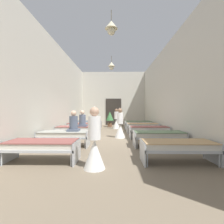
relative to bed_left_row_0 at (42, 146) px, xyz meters
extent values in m
cube|color=#7A6B56|center=(1.81, 3.80, -0.49)|extent=(6.32, 14.60, 0.10)
cube|color=beige|center=(1.81, 10.90, 1.98)|extent=(6.12, 0.20, 4.84)
cube|color=beige|center=(-1.15, 3.80, 1.98)|extent=(0.20, 14.00, 4.84)
cube|color=beige|center=(4.77, 3.80, 1.98)|extent=(0.20, 14.00, 4.84)
cube|color=#2D2823|center=(1.81, 10.78, 0.76)|extent=(1.40, 0.06, 2.40)
cylinder|color=brown|center=(1.83, 1.35, 4.23)|extent=(0.02, 0.02, 0.36)
cone|color=beige|center=(1.83, 1.35, 3.90)|extent=(0.44, 0.44, 0.28)
sphere|color=beige|center=(1.83, 1.35, 3.68)|extent=(0.28, 0.28, 0.28)
cylinder|color=brown|center=(1.73, 6.25, 4.21)|extent=(0.02, 0.02, 0.39)
cone|color=beige|center=(1.73, 6.25, 3.87)|extent=(0.44, 0.44, 0.28)
sphere|color=beige|center=(1.73, 6.25, 3.65)|extent=(0.28, 0.28, 0.28)
cylinder|color=#B7BCC1|center=(-0.87, -0.36, -0.27)|extent=(0.03, 0.03, 0.34)
cylinder|color=#B7BCC1|center=(-0.87, 0.36, -0.27)|extent=(0.03, 0.03, 0.34)
cylinder|color=#B7BCC1|center=(0.87, -0.36, -0.27)|extent=(0.03, 0.03, 0.34)
cylinder|color=#B7BCC1|center=(0.87, 0.36, -0.27)|extent=(0.03, 0.03, 0.34)
cube|color=#B7BCC1|center=(0.00, 0.00, -0.06)|extent=(1.90, 0.84, 0.07)
cube|color=#B7BCC1|center=(-0.93, 0.00, -0.15)|extent=(0.04, 0.84, 0.57)
cube|color=#B7BCC1|center=(0.93, 0.00, -0.15)|extent=(0.04, 0.84, 0.57)
cube|color=silver|center=(0.00, 0.00, 0.04)|extent=(1.82, 0.78, 0.14)
cube|color=#8C4C47|center=(0.00, 0.00, 0.12)|extent=(1.86, 0.82, 0.02)
cylinder|color=#B7BCC1|center=(2.75, -0.36, -0.27)|extent=(0.03, 0.03, 0.34)
cylinder|color=#B7BCC1|center=(2.75, 0.36, -0.27)|extent=(0.03, 0.03, 0.34)
cylinder|color=#B7BCC1|center=(4.49, -0.36, -0.27)|extent=(0.03, 0.03, 0.34)
cylinder|color=#B7BCC1|center=(4.49, 0.36, -0.27)|extent=(0.03, 0.03, 0.34)
cube|color=#B7BCC1|center=(3.62, 0.00, -0.06)|extent=(1.90, 0.84, 0.07)
cube|color=#B7BCC1|center=(2.69, 0.00, -0.15)|extent=(0.04, 0.84, 0.57)
cube|color=#B7BCC1|center=(4.55, 0.00, -0.15)|extent=(0.04, 0.84, 0.57)
cube|color=silver|center=(3.62, 0.00, 0.04)|extent=(1.82, 0.78, 0.14)
cube|color=tan|center=(3.62, 0.00, 0.12)|extent=(1.86, 0.82, 0.02)
cylinder|color=#B7BCC1|center=(-0.87, 1.54, -0.27)|extent=(0.03, 0.03, 0.34)
cylinder|color=#B7BCC1|center=(-0.87, 2.26, -0.27)|extent=(0.03, 0.03, 0.34)
cylinder|color=#B7BCC1|center=(0.87, 1.54, -0.27)|extent=(0.03, 0.03, 0.34)
cylinder|color=#B7BCC1|center=(0.87, 2.26, -0.27)|extent=(0.03, 0.03, 0.34)
cube|color=#B7BCC1|center=(0.00, 1.90, -0.06)|extent=(1.90, 0.84, 0.07)
cube|color=#B7BCC1|center=(-0.93, 1.90, -0.15)|extent=(0.04, 0.84, 0.57)
cube|color=#B7BCC1|center=(0.93, 1.90, -0.15)|extent=(0.04, 0.84, 0.57)
cube|color=silver|center=(0.00, 1.90, 0.04)|extent=(1.82, 0.78, 0.14)
cube|color=#9E9E93|center=(0.00, 1.90, 0.12)|extent=(1.86, 0.82, 0.02)
cylinder|color=#B7BCC1|center=(2.75, 1.54, -0.27)|extent=(0.03, 0.03, 0.34)
cylinder|color=#B7BCC1|center=(2.75, 2.26, -0.27)|extent=(0.03, 0.03, 0.34)
cylinder|color=#B7BCC1|center=(4.49, 1.54, -0.27)|extent=(0.03, 0.03, 0.34)
cylinder|color=#B7BCC1|center=(4.49, 2.26, -0.27)|extent=(0.03, 0.03, 0.34)
cube|color=#B7BCC1|center=(3.62, 1.90, -0.06)|extent=(1.90, 0.84, 0.07)
cube|color=#B7BCC1|center=(2.69, 1.90, -0.15)|extent=(0.04, 0.84, 0.57)
cube|color=#B7BCC1|center=(4.55, 1.90, -0.15)|extent=(0.04, 0.84, 0.57)
cube|color=silver|center=(3.62, 1.90, 0.04)|extent=(1.82, 0.78, 0.14)
cube|color=slate|center=(3.62, 1.90, 0.12)|extent=(1.86, 0.82, 0.02)
cylinder|color=#B7BCC1|center=(-0.87, 3.44, -0.27)|extent=(0.03, 0.03, 0.34)
cylinder|color=#B7BCC1|center=(-0.87, 4.16, -0.27)|extent=(0.03, 0.03, 0.34)
cylinder|color=#B7BCC1|center=(0.87, 3.44, -0.27)|extent=(0.03, 0.03, 0.34)
cylinder|color=#B7BCC1|center=(0.87, 4.16, -0.27)|extent=(0.03, 0.03, 0.34)
cube|color=#B7BCC1|center=(0.00, 3.80, -0.06)|extent=(1.90, 0.84, 0.07)
cube|color=#B7BCC1|center=(-0.93, 3.80, -0.15)|extent=(0.04, 0.84, 0.57)
cube|color=#B7BCC1|center=(0.93, 3.80, -0.15)|extent=(0.04, 0.84, 0.57)
cube|color=white|center=(0.00, 3.80, 0.04)|extent=(1.82, 0.78, 0.14)
cube|color=#8C4C47|center=(0.00, 3.80, 0.12)|extent=(1.86, 0.82, 0.02)
cylinder|color=#B7BCC1|center=(2.75, 3.44, -0.27)|extent=(0.03, 0.03, 0.34)
cylinder|color=#B7BCC1|center=(2.75, 4.16, -0.27)|extent=(0.03, 0.03, 0.34)
cylinder|color=#B7BCC1|center=(4.49, 3.44, -0.27)|extent=(0.03, 0.03, 0.34)
cylinder|color=#B7BCC1|center=(4.49, 4.16, -0.27)|extent=(0.03, 0.03, 0.34)
cube|color=#B7BCC1|center=(3.62, 3.80, -0.06)|extent=(1.90, 0.84, 0.07)
cube|color=#B7BCC1|center=(2.69, 3.80, -0.15)|extent=(0.04, 0.84, 0.57)
cube|color=#B7BCC1|center=(4.55, 3.80, -0.15)|extent=(0.04, 0.84, 0.57)
cube|color=white|center=(3.62, 3.80, 0.04)|extent=(1.82, 0.78, 0.14)
cube|color=#8C4C47|center=(3.62, 3.80, 0.12)|extent=(1.86, 0.82, 0.02)
cylinder|color=#B7BCC1|center=(-0.87, 5.34, -0.27)|extent=(0.03, 0.03, 0.34)
cylinder|color=#B7BCC1|center=(-0.87, 6.06, -0.27)|extent=(0.03, 0.03, 0.34)
cylinder|color=#B7BCC1|center=(0.87, 5.34, -0.27)|extent=(0.03, 0.03, 0.34)
cylinder|color=#B7BCC1|center=(0.87, 6.06, -0.27)|extent=(0.03, 0.03, 0.34)
cube|color=#B7BCC1|center=(0.00, 5.70, -0.06)|extent=(1.90, 0.84, 0.07)
cube|color=#B7BCC1|center=(-0.93, 5.70, -0.15)|extent=(0.04, 0.84, 0.57)
cube|color=#B7BCC1|center=(0.93, 5.70, -0.15)|extent=(0.04, 0.84, 0.57)
cube|color=white|center=(0.00, 5.70, 0.04)|extent=(1.82, 0.78, 0.14)
cube|color=#8C4C47|center=(0.00, 5.70, 0.12)|extent=(1.86, 0.82, 0.02)
cylinder|color=#B7BCC1|center=(2.75, 5.34, -0.27)|extent=(0.03, 0.03, 0.34)
cylinder|color=#B7BCC1|center=(2.75, 6.06, -0.27)|extent=(0.03, 0.03, 0.34)
cylinder|color=#B7BCC1|center=(4.49, 5.34, -0.27)|extent=(0.03, 0.03, 0.34)
cylinder|color=#B7BCC1|center=(4.49, 6.06, -0.27)|extent=(0.03, 0.03, 0.34)
cube|color=#B7BCC1|center=(3.62, 5.70, -0.06)|extent=(1.90, 0.84, 0.07)
cube|color=#B7BCC1|center=(2.69, 5.70, -0.15)|extent=(0.04, 0.84, 0.57)
cube|color=#B7BCC1|center=(4.55, 5.70, -0.15)|extent=(0.04, 0.84, 0.57)
cube|color=white|center=(3.62, 5.70, 0.04)|extent=(1.82, 0.78, 0.14)
cube|color=tan|center=(3.62, 5.70, 0.12)|extent=(1.86, 0.82, 0.02)
cylinder|color=#B7BCC1|center=(-0.87, 7.24, -0.27)|extent=(0.03, 0.03, 0.34)
cylinder|color=#B7BCC1|center=(-0.87, 7.96, -0.27)|extent=(0.03, 0.03, 0.34)
cylinder|color=#B7BCC1|center=(0.87, 7.24, -0.27)|extent=(0.03, 0.03, 0.34)
cylinder|color=#B7BCC1|center=(0.87, 7.96, -0.27)|extent=(0.03, 0.03, 0.34)
cube|color=#B7BCC1|center=(0.00, 7.60, -0.06)|extent=(1.90, 0.84, 0.07)
cube|color=#B7BCC1|center=(-0.93, 7.60, -0.15)|extent=(0.04, 0.84, 0.57)
cube|color=#B7BCC1|center=(0.93, 7.60, -0.15)|extent=(0.04, 0.84, 0.57)
cube|color=white|center=(0.00, 7.60, 0.04)|extent=(1.82, 0.78, 0.14)
cube|color=slate|center=(0.00, 7.60, 0.12)|extent=(1.86, 0.82, 0.02)
cylinder|color=#B7BCC1|center=(2.75, 7.24, -0.27)|extent=(0.03, 0.03, 0.34)
cylinder|color=#B7BCC1|center=(2.75, 7.96, -0.27)|extent=(0.03, 0.03, 0.34)
cylinder|color=#B7BCC1|center=(4.49, 7.24, -0.27)|extent=(0.03, 0.03, 0.34)
cylinder|color=#B7BCC1|center=(4.49, 7.96, -0.27)|extent=(0.03, 0.03, 0.34)
cube|color=#B7BCC1|center=(3.62, 7.60, -0.06)|extent=(1.90, 0.84, 0.07)
cube|color=#B7BCC1|center=(2.69, 7.60, -0.15)|extent=(0.04, 0.84, 0.57)
cube|color=#B7BCC1|center=(4.55, 7.60, -0.15)|extent=(0.04, 0.84, 0.57)
cube|color=white|center=(3.62, 7.60, 0.04)|extent=(1.82, 0.78, 0.14)
cube|color=slate|center=(3.62, 7.60, 0.12)|extent=(1.86, 0.82, 0.02)
cone|color=white|center=(2.20, 3.85, -0.09)|extent=(0.52, 0.52, 0.70)
cylinder|color=white|center=(2.20, 3.85, 0.54)|extent=(0.30, 0.30, 0.55)
sphere|color=#846047|center=(2.20, 3.85, 0.92)|extent=(0.22, 0.22, 0.22)
cone|color=white|center=(2.20, 3.85, 1.00)|extent=(0.18, 0.18, 0.10)
cone|color=white|center=(1.47, -0.50, -0.09)|extent=(0.52, 0.52, 0.70)
cylinder|color=white|center=(1.47, -0.50, 0.54)|extent=(0.30, 0.30, 0.55)
sphere|color=tan|center=(1.47, -0.50, 0.92)|extent=(0.22, 0.22, 0.22)
cone|color=white|center=(1.47, -0.50, 1.00)|extent=(0.18, 0.18, 0.10)
cone|color=white|center=(2.05, 7.80, -0.09)|extent=(0.52, 0.52, 0.70)
cylinder|color=white|center=(2.05, 7.80, 0.54)|extent=(0.30, 0.30, 0.55)
sphere|color=#846047|center=(2.05, 7.80, 0.92)|extent=(0.22, 0.22, 0.22)
cone|color=white|center=(2.05, 7.80, 1.00)|extent=(0.18, 0.18, 0.10)
cylinder|color=#515B70|center=(0.35, 1.98, 0.43)|extent=(0.32, 0.32, 0.58)
cube|color=#515B70|center=(0.35, 1.98, 0.18)|extent=(0.44, 0.44, 0.08)
sphere|color=beige|center=(0.35, 1.98, 0.83)|extent=(0.22, 0.22, 0.22)
cylinder|color=#515B70|center=(0.35, 3.72, 0.43)|extent=(0.32, 0.32, 0.58)
cube|color=#515B70|center=(0.35, 3.72, 0.18)|extent=(0.44, 0.44, 0.08)
sphere|color=beige|center=(0.35, 3.72, 0.83)|extent=(0.22, 0.22, 0.22)
cylinder|color=brown|center=(1.53, 9.17, -0.28)|extent=(0.35, 0.35, 0.31)
cylinder|color=brown|center=(1.53, 9.17, -0.03)|extent=(0.06, 0.06, 0.20)
cone|color=#3D7A42|center=(1.53, 9.17, 0.44)|extent=(0.61, 0.61, 0.73)
camera|label=1|loc=(1.96, -4.44, 0.97)|focal=26.75mm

